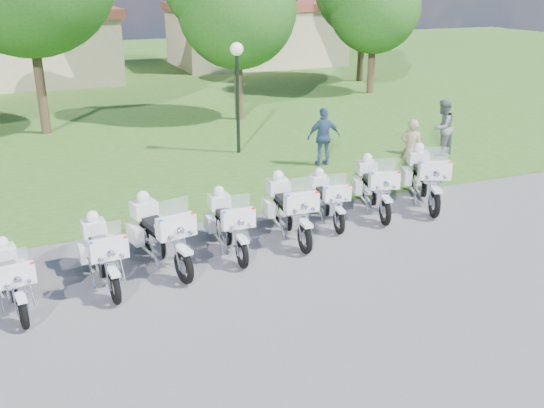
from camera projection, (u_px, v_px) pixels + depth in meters
name	position (u px, v px, depth m)	size (l,w,h in m)	color
ground	(270.00, 269.00, 12.64)	(100.00, 100.00, 0.00)	#59595E
grass_lawn	(101.00, 79.00, 36.07)	(100.00, 48.00, 0.01)	#36601E
motorcycle_0	(12.00, 278.00, 11.00)	(0.89, 2.08, 1.41)	black
motorcycle_1	(102.00, 252.00, 11.88)	(0.85, 2.30, 1.54)	black
motorcycle_2	(160.00, 232.00, 12.63)	(1.17, 2.51, 1.71)	black
motorcycle_3	(229.00, 223.00, 13.31)	(0.78, 2.30, 1.54)	black
motorcycle_4	(289.00, 207.00, 14.05)	(0.90, 2.49, 1.67)	black
motorcycle_5	(327.00, 198.00, 14.97)	(0.87, 2.11, 1.42)	black
motorcycle_6	(374.00, 186.00, 15.58)	(1.18, 2.37, 1.62)	black
motorcycle_7	(425.00, 176.00, 16.12)	(1.46, 2.50, 1.77)	black
lamp_post	(237.00, 70.00, 20.01)	(0.44, 0.44, 3.73)	black
building_east	(256.00, 34.00, 41.82)	(11.44, 7.28, 4.10)	tan
bystander_a	(411.00, 149.00, 18.13)	(0.65, 0.43, 1.79)	tan
bystander_b	(442.00, 128.00, 20.38)	(0.93, 0.73, 1.92)	slate
bystander_c	(324.00, 137.00, 19.29)	(1.09, 0.45, 1.86)	#304C74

